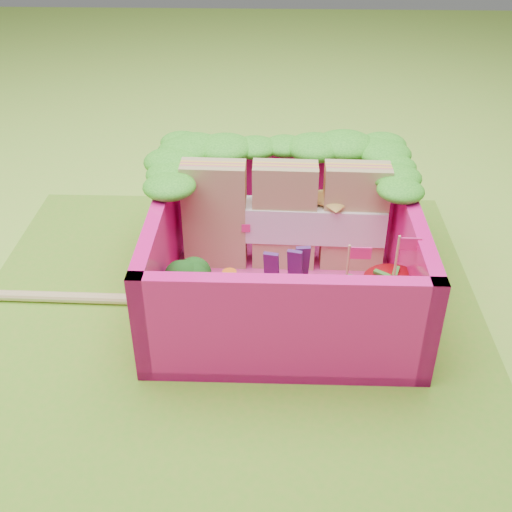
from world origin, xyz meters
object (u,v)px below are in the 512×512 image
object	(u,v)px
broccoli	(182,288)
bento_box	(284,252)
sandwich_stack	(285,217)
strawberry_right	(390,303)
strawberry_left	(344,307)
chopsticks	(34,296)

from	to	relation	value
broccoli	bento_box	bearing A→B (deg)	28.77
sandwich_stack	strawberry_right	xyz separation A→B (m)	(0.49, -0.55, -0.15)
bento_box	broccoli	xyz separation A→B (m)	(-0.48, -0.27, -0.04)
bento_box	strawberry_right	world-z (taller)	strawberry_right
strawberry_left	strawberry_right	world-z (taller)	strawberry_right
bento_box	sandwich_stack	size ratio (longest dim) A/B	1.20
strawberry_left	broccoli	bearing A→B (deg)	176.71
broccoli	chopsticks	size ratio (longest dim) A/B	0.14
broccoli	chopsticks	bearing A→B (deg)	167.02
broccoli	strawberry_right	world-z (taller)	strawberry_right
bento_box	chopsticks	bearing A→B (deg)	-176.58
bento_box	strawberry_left	world-z (taller)	bento_box
sandwich_stack	strawberry_left	xyz separation A→B (m)	(0.28, -0.56, -0.17)
strawberry_right	chopsticks	distance (m)	1.82
bento_box	broccoli	bearing A→B (deg)	-151.23
sandwich_stack	bento_box	bearing A→B (deg)	-91.33
broccoli	chopsticks	distance (m)	0.86
sandwich_stack	strawberry_left	world-z (taller)	sandwich_stack
bento_box	chopsticks	world-z (taller)	bento_box
sandwich_stack	broccoli	distance (m)	0.72
strawberry_right	bento_box	bearing A→B (deg)	149.06
chopsticks	sandwich_stack	bearing A→B (deg)	14.02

